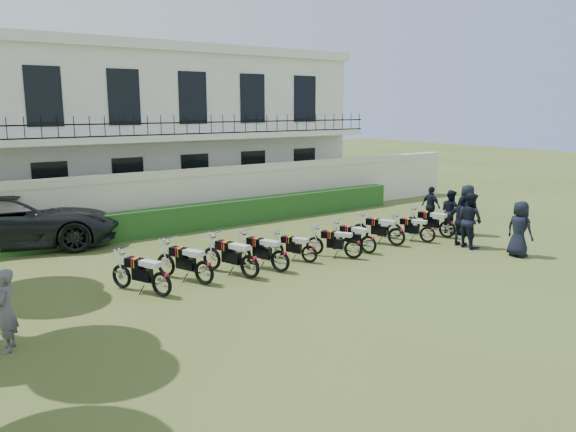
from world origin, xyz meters
The scene contains 22 objects.
ground centered at (0.00, 0.00, 0.00)m, with size 100.00×100.00×0.00m, color #3F4B1E.
perimeter_wall centered at (0.00, 8.00, 1.17)m, with size 30.00×0.35×2.30m.
hedge centered at (1.00, 7.20, 0.50)m, with size 18.00×0.60×1.00m, color #184117.
building centered at (0.00, 13.96, 3.71)m, with size 20.40×9.60×7.40m.
motorcycle_0 centered at (-4.13, 0.48, 0.51)m, with size 1.00×1.87×1.10m.
motorcycle_1 centered at (-2.81, 0.75, 0.52)m, with size 0.95×1.95×1.12m.
motorcycle_2 centered at (-1.53, 0.50, 0.53)m, with size 0.89×2.05×1.16m.
motorcycle_3 centered at (-0.49, 0.52, 0.51)m, with size 0.90×1.95×1.11m.
motorcycle_4 centered at (0.82, 0.84, 0.43)m, with size 0.87×1.55×0.93m.
motorcycle_5 centered at (2.22, 0.40, 0.47)m, with size 1.11×1.61×1.02m.
motorcycle_6 centered at (3.06, 0.60, 0.47)m, with size 0.78×1.79×1.01m.
motorcycle_7 centered at (4.54, 0.78, 0.50)m, with size 0.93×1.87×1.09m.
motorcycle_8 centered at (5.79, 0.49, 0.45)m, with size 0.87×1.66×0.98m.
motorcycle_9 centered at (6.93, 0.56, 0.50)m, with size 0.85×1.91×1.09m.
suv centered at (-6.14, 8.18, 0.94)m, with size 3.11×6.75×1.88m, color black.
inspector centered at (-7.84, -0.70, 0.83)m, with size 0.60×0.40×1.65m, color #5D5D62.
officer_0 centered at (6.79, -2.38, 0.90)m, with size 0.88×0.57×1.80m, color black.
officer_1 centered at (6.48, -0.71, 0.95)m, with size 0.92×0.72×1.90m, color black.
officer_2 centered at (6.42, -0.43, 0.87)m, with size 1.02×0.43×1.74m, color black.
officer_3 centered at (7.95, 0.53, 0.95)m, with size 0.93×0.60×1.90m, color black.
officer_4 centered at (7.76, 1.12, 0.83)m, with size 0.81×0.63×1.66m, color black.
officer_5 centered at (8.19, 2.43, 0.80)m, with size 0.93×0.39×1.59m, color black.
Camera 1 is at (-9.34, -12.35, 4.73)m, focal length 35.00 mm.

